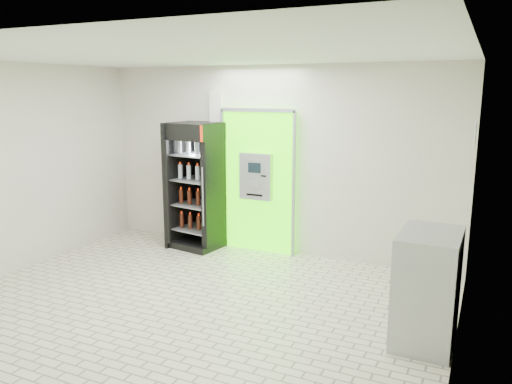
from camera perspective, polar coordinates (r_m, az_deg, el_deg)
The scene contains 7 objects.
ground at distance 6.32m, azimuth -7.55°, elevation -12.97°, with size 6.00×6.00×0.00m, color beige.
room_shell at distance 5.80m, azimuth -8.03°, elevation 3.81°, with size 6.00×6.00×6.00m.
atm_assembly at distance 8.09m, azimuth 0.29°, elevation 1.34°, with size 1.30×0.24×2.33m.
pillar at distance 8.45m, azimuth -4.41°, elevation 2.64°, with size 0.22×0.11×2.60m.
beverage_cooler at distance 8.36m, azimuth -6.70°, elevation 0.44°, with size 0.88×0.83×2.09m.
steel_cabinet at distance 5.57m, azimuth 18.97°, elevation -10.32°, with size 0.62×0.91×1.19m.
exit_sign at distance 6.22m, azimuth 23.73°, elevation 6.07°, with size 0.02×0.22×0.26m.
Camera 1 is at (3.16, -4.80, 2.63)m, focal length 35.00 mm.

